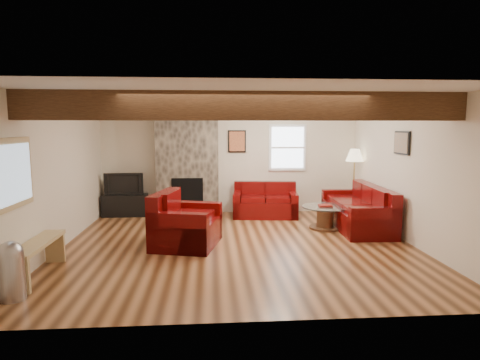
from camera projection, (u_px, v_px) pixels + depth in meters
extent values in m
plane|color=#4F2B15|center=(239.00, 245.00, 6.93)|extent=(8.00, 8.00, 0.00)
plane|color=white|center=(239.00, 98.00, 6.60)|extent=(8.00, 8.00, 0.00)
plane|color=beige|center=(231.00, 160.00, 9.48)|extent=(8.00, 0.00, 8.00)
plane|color=beige|center=(258.00, 205.00, 4.05)|extent=(8.00, 0.00, 8.00)
plane|color=beige|center=(56.00, 175.00, 6.55)|extent=(0.00, 7.50, 7.50)
plane|color=beige|center=(410.00, 172.00, 6.98)|extent=(0.00, 7.50, 7.50)
cube|color=black|center=(245.00, 106.00, 5.39)|extent=(6.00, 0.36, 0.38)
cube|color=#38312B|center=(188.00, 162.00, 9.16)|extent=(1.40, 0.50, 2.50)
cube|color=black|center=(188.00, 198.00, 9.02)|extent=(0.70, 0.06, 0.90)
cube|color=#38312B|center=(188.00, 216.00, 9.03)|extent=(1.00, 0.25, 0.08)
cylinder|color=#4A2D18|center=(325.00, 227.00, 8.08)|extent=(0.62, 0.62, 0.04)
cylinder|color=#4A2D18|center=(325.00, 218.00, 8.06)|extent=(0.33, 0.33, 0.41)
cylinder|color=white|center=(325.00, 207.00, 8.03)|extent=(0.93, 0.93, 0.02)
cube|color=maroon|center=(325.00, 206.00, 8.02)|extent=(0.26, 0.19, 0.03)
cube|color=black|center=(125.00, 205.00, 9.22)|extent=(1.00, 0.40, 0.50)
imported|color=black|center=(124.00, 184.00, 9.15)|extent=(0.87, 0.11, 0.50)
cylinder|color=tan|center=(353.00, 215.00, 9.25)|extent=(0.28, 0.28, 0.03)
cylinder|color=tan|center=(354.00, 186.00, 9.17)|extent=(0.03, 0.03, 1.38)
cone|color=#FAEBBE|center=(355.00, 155.00, 9.07)|extent=(0.40, 0.40, 0.28)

